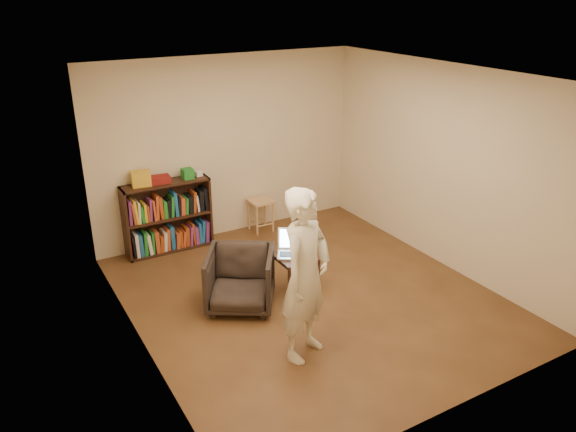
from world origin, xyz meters
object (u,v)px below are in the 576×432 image
armchair (240,279)px  laptop (293,249)px  side_table (295,261)px  bookshelf (168,220)px  stool (261,206)px  person (305,275)px

armchair → laptop: bearing=36.9°
side_table → laptop: laptop is taller
side_table → laptop: 0.15m
bookshelf → side_table: (0.94, -1.87, -0.05)m
stool → side_table: 1.87m
side_table → person: 1.35m
side_table → laptop: (0.01, 0.07, 0.14)m
armchair → laptop: size_ratio=1.43×
stool → side_table: (-0.47, -1.81, -0.01)m
laptop → bookshelf: bearing=148.8°
laptop → armchair: bearing=-144.2°
stool → laptop: bearing=-104.9°
stool → armchair: size_ratio=0.65×
bookshelf → stool: bearing=-2.6°
armchair → person: bearing=-49.5°
stool → laptop: size_ratio=0.93×
bookshelf → laptop: bookshelf is taller
stool → person: size_ratio=0.28×
bookshelf → laptop: 2.04m
stool → laptop: (-0.46, -1.74, 0.13)m
armchair → laptop: (0.74, 0.06, 0.18)m
armchair → side_table: armchair is taller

